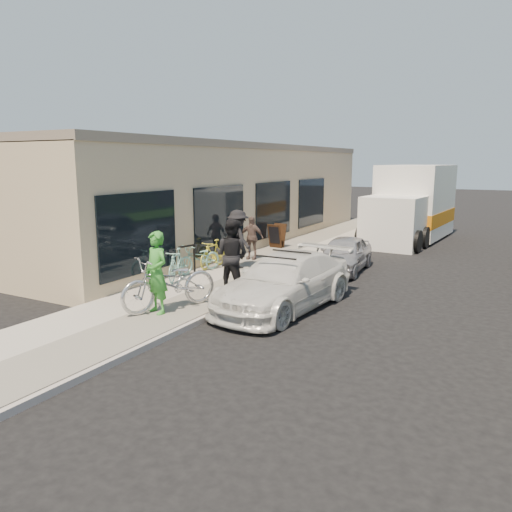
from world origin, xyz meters
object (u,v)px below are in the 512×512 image
at_px(sedan_white, 285,282).
at_px(man_standing, 232,255).
at_px(cruiser_bike_a, 177,265).
at_px(cruiser_bike_b, 199,258).
at_px(bystander_a, 238,239).
at_px(cruiser_bike_c, 213,254).
at_px(sedan_silver, 344,254).
at_px(sandwich_board, 277,236).
at_px(bystander_b, 251,238).
at_px(woman_rider, 157,273).
at_px(moving_truck, 412,207).
at_px(tandem_bike, 170,283).
at_px(bike_rack, 187,257).

relative_size(sedan_white, man_standing, 2.44).
distance_m(cruiser_bike_a, cruiser_bike_b, 1.19).
bearing_deg(man_standing, bystander_a, -63.47).
height_order(sedan_white, cruiser_bike_c, sedan_white).
height_order(man_standing, cruiser_bike_b, man_standing).
relative_size(sedan_silver, bystander_a, 1.79).
xyz_separation_m(man_standing, bystander_a, (-1.40, 2.64, -0.03)).
xyz_separation_m(sandwich_board, bystander_a, (0.64, -4.05, 0.45)).
distance_m(man_standing, bystander_a, 2.99).
relative_size(cruiser_bike_a, bystander_b, 0.99).
bearing_deg(woman_rider, cruiser_bike_b, 129.58).
distance_m(sedan_silver, bystander_b, 3.29).
height_order(cruiser_bike_a, cruiser_bike_c, cruiser_bike_a).
relative_size(moving_truck, tandem_bike, 2.93).
bearing_deg(cruiser_bike_b, sedan_silver, 51.65).
bearing_deg(bystander_a, tandem_bike, 126.33).
bearing_deg(cruiser_bike_a, sedan_white, -30.14).
height_order(cruiser_bike_b, bystander_b, bystander_b).
distance_m(tandem_bike, man_standing, 2.11).
relative_size(cruiser_bike_c, bystander_b, 0.98).
bearing_deg(man_standing, tandem_bike, 77.35).
distance_m(sandwich_board, sedan_white, 7.86).
bearing_deg(bystander_b, bike_rack, -106.95).
height_order(bike_rack, tandem_bike, tandem_bike).
bearing_deg(sedan_silver, cruiser_bike_a, -135.43).
relative_size(bike_rack, cruiser_bike_c, 0.62).
bearing_deg(sandwich_board, man_standing, -67.65).
distance_m(sedan_silver, bystander_a, 3.47).
bearing_deg(sedan_silver, cruiser_bike_b, -145.55).
xyz_separation_m(tandem_bike, cruiser_bike_a, (-1.65, 2.37, -0.17)).
relative_size(tandem_bike, bystander_a, 1.28).
distance_m(cruiser_bike_c, bystander_a, 0.94).
relative_size(bike_rack, cruiser_bike_a, 0.61).
xyz_separation_m(bike_rack, cruiser_bike_c, (0.08, 1.27, -0.11)).
bearing_deg(tandem_bike, bystander_a, 125.49).
bearing_deg(bystander_b, cruiser_bike_b, -106.82).
height_order(tandem_bike, cruiser_bike_c, tandem_bike).
xyz_separation_m(sandwich_board, moving_truck, (4.01, 5.59, 0.86)).
relative_size(bike_rack, sedan_white, 0.20).
distance_m(sandwich_board, sedan_silver, 4.20).
relative_size(man_standing, bystander_b, 1.28).
xyz_separation_m(sedan_silver, bystander_b, (-3.26, -0.32, 0.34)).
bearing_deg(bystander_b, sandwich_board, 87.86).
xyz_separation_m(sedan_white, cruiser_bike_a, (-3.71, 0.58, -0.06)).
xyz_separation_m(moving_truck, man_standing, (-1.97, -12.29, -0.38)).
bearing_deg(bystander_b, tandem_bike, -86.53).
bearing_deg(bike_rack, cruiser_bike_c, 86.36).
height_order(tandem_bike, man_standing, man_standing).
bearing_deg(bystander_a, moving_truck, -84.79).
bearing_deg(moving_truck, bystander_a, -106.02).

